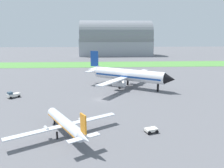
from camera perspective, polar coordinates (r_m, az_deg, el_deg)
ground_plane at (r=66.01m, az=-2.76°, el=-4.07°), size 600.00×600.00×0.00m
grass_taxiway_strip at (r=145.27m, az=-3.20°, el=5.12°), size 360.00×28.00×0.08m
airplane_midfield_jet at (r=80.62m, az=3.84°, el=2.36°), size 31.56×31.41×12.85m
airplane_foreground_turboprop at (r=43.47m, az=-11.99°, el=-9.98°), size 19.84×17.30×6.65m
pushback_tug_near_gate at (r=74.25m, az=-24.36°, el=-2.58°), size 3.87×3.76×1.95m
baggage_cart_midfield at (r=45.05m, az=10.14°, el=-11.65°), size 2.80×2.40×0.90m
hangar_distant at (r=209.24m, az=0.95°, el=11.45°), size 66.82×27.10×31.92m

